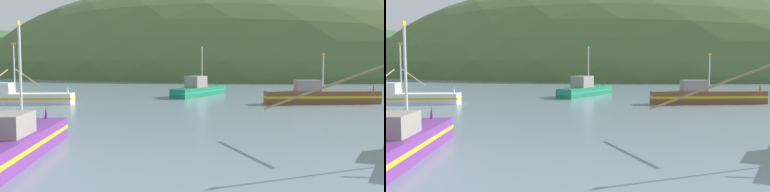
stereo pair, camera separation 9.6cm
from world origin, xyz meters
The scene contains 5 objects.
hill_mid_right centered at (13.95, 164.54, 0.00)m, with size 207.31×165.85×70.31m, color #516B38.
fishing_boat_white centered at (-12.09, 34.63, 0.69)m, with size 12.33×18.12×6.22m.
fishing_boat_purple centered at (1.54, 12.30, 0.68)m, with size 4.00×10.19×6.06m.
fishing_boat_brown centered at (19.09, 39.11, 0.81)m, with size 12.00×4.08×5.16m.
fishing_boat_green centered at (5.58, 47.67, 0.82)m, with size 6.09×11.31×6.28m.
Camera 2 is at (11.69, -4.63, 4.14)m, focal length 38.95 mm.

